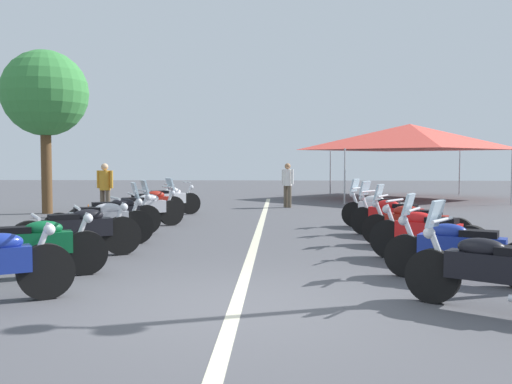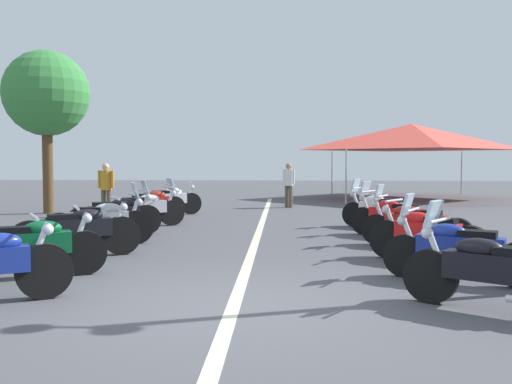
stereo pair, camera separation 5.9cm
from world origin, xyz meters
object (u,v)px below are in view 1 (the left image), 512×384
Objects in this scene: motorcycle_right_row_3 at (414,224)px; traffic_cone_1 at (88,217)px; motorcycle_right_row_1 at (459,249)px; motorcycle_right_row_4 at (394,216)px; motorcycle_left_row_5 at (143,208)px; motorcycle_left_row_7 at (167,200)px; motorcycle_right_row_0 at (495,270)px; motorcycle_right_row_5 at (380,209)px; roadside_tree_0 at (45,94)px; motorcycle_left_row_1 at (32,246)px; event_tent at (410,137)px; bystander_0 at (288,182)px; motorcycle_left_row_6 at (150,204)px; bystander_1 at (105,186)px; motorcycle_left_row_2 at (78,231)px; motorcycle_right_row_2 at (427,234)px; motorcycle_left_row_3 at (100,221)px; motorcycle_left_row_4 at (116,214)px.

motorcycle_right_row_3 is 7.65m from traffic_cone_1.
motorcycle_right_row_1 is 0.99× the size of motorcycle_right_row_3.
motorcycle_left_row_5 is at bearing 21.19° from motorcycle_right_row_4.
motorcycle_left_row_7 is 1.07× the size of motorcycle_right_row_0.
roadside_tree_0 is (3.43, 9.67, 3.23)m from motorcycle_right_row_5.
motorcycle_left_row_1 is 0.29× the size of event_tent.
motorcycle_right_row_5 is 1.17× the size of bystander_0.
motorcycle_left_row_6 is 5.30m from roadside_tree_0.
bystander_1 is (8.81, 1.70, 0.45)m from motorcycle_left_row_1.
motorcycle_left_row_2 is at bearing 5.80° from motorcycle_right_row_0.
motorcycle_left_row_1 is 19.21m from event_tent.
event_tent reaches higher than motorcycle_right_row_3.
motorcycle_left_row_2 is 7.35m from bystander_1.
roadside_tree_0 is at bearing 34.20° from traffic_cone_1.
motorcycle_left_row_5 is 1.08× the size of motorcycle_left_row_6.
event_tent reaches higher than motorcycle_right_row_5.
motorcycle_right_row_3 is 9.32m from bystander_0.
roadside_tree_0 is at bearing -4.29° from motorcycle_right_row_2.
motorcycle_left_row_3 reaches higher than motorcycle_left_row_2.
motorcycle_left_row_1 is at bearing -168.58° from traffic_cone_1.
traffic_cone_1 is at bearing -154.78° from motorcycle_left_row_6.
roadside_tree_0 is (2.02, 3.69, 3.22)m from motorcycle_left_row_6.
traffic_cone_1 is at bearing 75.42° from motorcycle_left_row_1.
motorcycle_right_row_1 reaches higher than motorcycle_left_row_2.
motorcycle_right_row_0 is 12.76m from bystander_1.
motorcycle_left_row_2 is 1.26× the size of bystander_0.
motorcycle_left_row_4 is at bearing 15.90° from bystander_0.
motorcycle_left_row_5 reaches higher than motorcycle_right_row_5.
motorcycle_left_row_6 is at bearing -22.23° from motorcycle_right_row_0.
bystander_1 reaches higher than motorcycle_right_row_3.
bystander_0 reaches higher than traffic_cone_1.
motorcycle_right_row_3 reaches higher than motorcycle_left_row_2.
motorcycle_left_row_6 is at bearing 60.34° from motorcycle_left_row_4.
bystander_0 is at bearing 42.62° from motorcycle_left_row_3.
bystander_1 reaches higher than motorcycle_left_row_4.
traffic_cone_1 is 15.22m from event_tent.
bystander_1 is 3.56m from roadside_tree_0.
motorcycle_right_row_3 is at bearing -70.57° from motorcycle_left_row_6.
motorcycle_left_row_1 is 3.09m from motorcycle_left_row_3.
roadside_tree_0 reaches higher than motorcycle_left_row_6.
roadside_tree_0 is at bearing 116.96° from motorcycle_left_row_6.
motorcycle_right_row_4 reaches higher than motorcycle_left_row_7.
motorcycle_left_row_4 is at bearing -125.11° from motorcycle_left_row_6.
motorcycle_left_row_1 reaches higher than traffic_cone_1.
motorcycle_right_row_0 is (-9.08, -5.90, 0.00)m from motorcycle_left_row_6.
roadside_tree_0 is (0.79, 2.08, 2.78)m from bystander_1.
motorcycle_right_row_1 is at bearing -88.38° from motorcycle_left_row_7.
bystander_0 is at bearing -48.97° from motorcycle_right_row_3.
motorcycle_left_row_6 is 2.08m from bystander_1.
motorcycle_right_row_0 is 1.54m from motorcycle_right_row_1.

